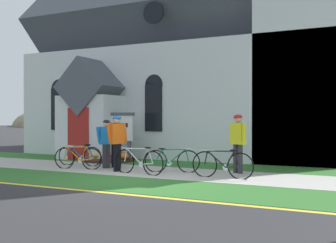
# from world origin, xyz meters

# --- Properties ---
(ground) EXTENTS (140.00, 140.00, 0.00)m
(ground) POSITION_xyz_m (0.00, 4.00, 0.00)
(ground) COLOR #2B2B2D
(sidewalk_slab) EXTENTS (32.00, 2.54, 0.01)m
(sidewalk_slab) POSITION_xyz_m (-1.90, 1.88, 0.01)
(sidewalk_slab) COLOR #A8A59E
(sidewalk_slab) RESTS_ON ground
(grass_verge) EXTENTS (32.00, 2.24, 0.01)m
(grass_verge) POSITION_xyz_m (-1.90, -0.51, 0.00)
(grass_verge) COLOR #2D6628
(grass_verge) RESTS_ON ground
(church_lawn) EXTENTS (24.00, 2.08, 0.01)m
(church_lawn) POSITION_xyz_m (-1.90, 4.19, 0.00)
(church_lawn) COLOR #2D6628
(church_lawn) RESTS_ON ground
(curb_paint_stripe) EXTENTS (28.00, 0.16, 0.01)m
(curb_paint_stripe) POSITION_xyz_m (-1.90, -1.78, 0.00)
(curb_paint_stripe) COLOR yellow
(curb_paint_stripe) RESTS_ON ground
(church_building) EXTENTS (14.59, 12.04, 13.90)m
(church_building) POSITION_xyz_m (-1.48, 10.01, 4.74)
(church_building) COLOR silver
(church_building) RESTS_ON ground
(church_sign) EXTENTS (2.04, 0.22, 1.90)m
(church_sign) POSITION_xyz_m (-3.25, 4.17, 1.27)
(church_sign) COLOR #474C56
(church_sign) RESTS_ON ground
(flower_bed) EXTENTS (2.06, 2.06, 0.34)m
(flower_bed) POSITION_xyz_m (-3.22, 3.98, 0.10)
(flower_bed) COLOR #382319
(flower_bed) RESTS_ON ground
(bicycle_green) EXTENTS (1.80, 0.28, 0.85)m
(bicycle_green) POSITION_xyz_m (-0.28, 1.18, 0.39)
(bicycle_green) COLOR black
(bicycle_green) RESTS_ON ground
(bicycle_blue) EXTENTS (1.65, 0.58, 0.77)m
(bicycle_blue) POSITION_xyz_m (0.43, 2.01, 0.37)
(bicycle_blue) COLOR black
(bicycle_blue) RESTS_ON ground
(bicycle_yellow) EXTENTS (1.75, 0.19, 0.79)m
(bicycle_yellow) POSITION_xyz_m (-3.26, 2.21, 0.36)
(bicycle_yellow) COLOR black
(bicycle_yellow) RESTS_ON ground
(bicycle_orange) EXTENTS (1.80, 0.08, 0.84)m
(bicycle_orange) POSITION_xyz_m (2.23, 1.50, 0.39)
(bicycle_orange) COLOR black
(bicycle_orange) RESTS_ON ground
(bicycle_silver) EXTENTS (1.68, 0.37, 0.82)m
(bicycle_silver) POSITION_xyz_m (-2.69, 1.39, 0.37)
(bicycle_silver) COLOR black
(bicycle_silver) RESTS_ON ground
(cyclist_in_red_jersey) EXTENTS (0.34, 0.74, 1.76)m
(cyclist_in_red_jersey) POSITION_xyz_m (-1.20, 1.42, 1.05)
(cyclist_in_red_jersey) COLOR black
(cyclist_in_red_jersey) RESTS_ON ground
(cyclist_in_yellow_jersey) EXTENTS (0.55, 0.50, 1.79)m
(cyclist_in_yellow_jersey) POSITION_xyz_m (2.35, 2.64, 1.07)
(cyclist_in_yellow_jersey) COLOR #2D2D33
(cyclist_in_yellow_jersey) RESTS_ON ground
(cyclist_in_green_jersey) EXTENTS (0.41, 0.67, 1.75)m
(cyclist_in_green_jersey) POSITION_xyz_m (-1.82, 2.34, 1.03)
(cyclist_in_green_jersey) COLOR black
(cyclist_in_green_jersey) RESTS_ON ground
(cyclist_in_white_jersey) EXTENTS (0.44, 0.61, 1.63)m
(cyclist_in_white_jersey) POSITION_xyz_m (-1.99, 2.00, 0.95)
(cyclist_in_white_jersey) COLOR #2D2D33
(cyclist_in_white_jersey) RESTS_ON ground
(roadside_conifer) EXTENTS (3.72, 3.72, 7.28)m
(roadside_conifer) POSITION_xyz_m (4.17, 10.82, 4.87)
(roadside_conifer) COLOR #4C3823
(roadside_conifer) RESTS_ON ground
(yard_deciduous_tree) EXTENTS (3.45, 3.45, 5.03)m
(yard_deciduous_tree) POSITION_xyz_m (-7.43, 8.05, 3.79)
(yard_deciduous_tree) COLOR #4C3823
(yard_deciduous_tree) RESTS_ON ground
(distant_hill) EXTENTS (104.62, 50.01, 16.01)m
(distant_hill) POSITION_xyz_m (-12.63, 63.26, 0.00)
(distant_hill) COLOR #847A5B
(distant_hill) RESTS_ON ground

